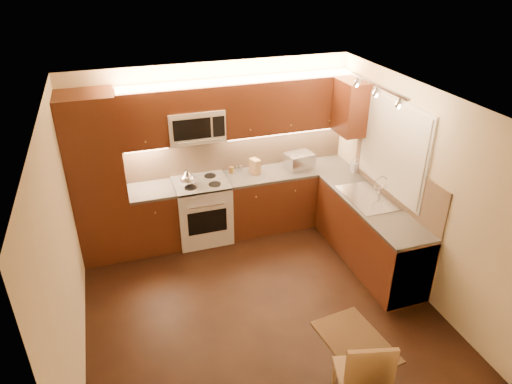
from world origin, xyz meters
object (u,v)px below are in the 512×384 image
object	(u,v)px
kettle	(187,178)
knife_block	(255,166)
stove	(202,210)
soap_bottle	(355,165)
sink	(368,193)
dining_chair	(361,373)
microwave	(195,125)
toaster_oven	(299,161)

from	to	relation	value
kettle	knife_block	bearing A→B (deg)	3.74
stove	soap_bottle	xyz separation A→B (m)	(2.24, -0.34, 0.55)
stove	sink	bearing A→B (deg)	-29.36
stove	dining_chair	distance (m)	3.40
microwave	kettle	bearing A→B (deg)	-134.68
soap_bottle	knife_block	bearing A→B (deg)	153.71
microwave	dining_chair	xyz separation A→B (m)	(0.71, -3.46, -1.24)
kettle	knife_block	size ratio (longest dim) A/B	1.08
dining_chair	knife_block	bearing A→B (deg)	102.21
stove	knife_block	size ratio (longest dim) A/B	4.12
toaster_oven	stove	bearing A→B (deg)	172.83
stove	toaster_oven	xyz separation A→B (m)	(1.51, 0.03, 0.56)
soap_bottle	dining_chair	world-z (taller)	soap_bottle
sink	dining_chair	bearing A→B (deg)	-120.38
kettle	dining_chair	distance (m)	3.43
stove	toaster_oven	distance (m)	1.61
soap_bottle	sink	bearing A→B (deg)	-117.30
knife_block	soap_bottle	distance (m)	1.47
kettle	dining_chair	bearing A→B (deg)	-77.91
microwave	soap_bottle	world-z (taller)	microwave
sink	kettle	xyz separation A→B (m)	(-2.19, 1.06, 0.07)
microwave	sink	bearing A→B (deg)	-32.21
stove	sink	xyz separation A→B (m)	(2.00, -1.12, 0.52)
kettle	stove	bearing A→B (deg)	13.94
stove	soap_bottle	bearing A→B (deg)	-8.51
dining_chair	microwave	bearing A→B (deg)	115.78
sink	soap_bottle	world-z (taller)	soap_bottle
microwave	kettle	distance (m)	0.73
microwave	sink	distance (m)	2.48
toaster_oven	soap_bottle	world-z (taller)	toaster_oven
kettle	sink	bearing A→B (deg)	-29.29
stove	knife_block	world-z (taller)	knife_block
stove	knife_block	xyz separation A→B (m)	(0.83, 0.07, 0.55)
sink	knife_block	size ratio (longest dim) A/B	3.85
soap_bottle	kettle	bearing A→B (deg)	163.15
kettle	dining_chair	xyz separation A→B (m)	(0.90, -3.26, -0.56)
microwave	dining_chair	distance (m)	3.74
knife_block	soap_bottle	xyz separation A→B (m)	(1.41, -0.40, -0.00)
microwave	dining_chair	size ratio (longest dim) A/B	0.79
microwave	soap_bottle	distance (m)	2.40
toaster_oven	soap_bottle	bearing A→B (deg)	-34.89
sink	stove	bearing A→B (deg)	150.64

